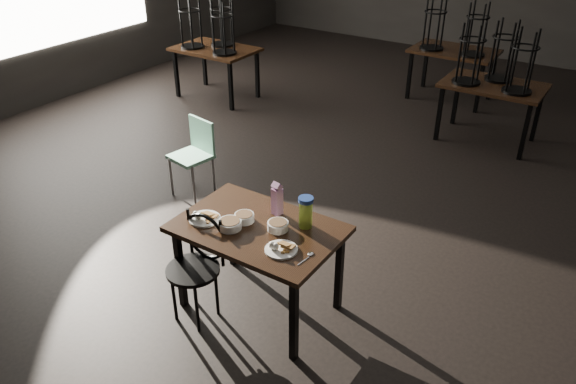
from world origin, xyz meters
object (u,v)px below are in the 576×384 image
Objects in this scene: bentwood_chair at (198,260)px; water_bottle at (306,212)px; main_table at (258,236)px; school_chair at (195,150)px; juice_carton at (277,199)px.

water_bottle is at bearing 37.09° from bentwood_chair.
school_chair is at bearing 145.29° from main_table.
school_chair is (-1.65, 0.91, -0.39)m from juice_carton.
juice_carton is at bearing 54.76° from bentwood_chair.
juice_carton is at bearing -18.29° from school_chair.
school_chair is at bearing 151.22° from juice_carton.
main_table is at bearing -24.22° from school_chair.
water_bottle reaches higher than school_chair.
water_bottle is (0.29, 0.20, 0.20)m from main_table.
bentwood_chair is at bearing -123.63° from juice_carton.
juice_carton reaches higher than water_bottle.
bentwood_chair is 1.05× the size of school_chair.
bentwood_chair is 1.94m from school_chair.
main_table is 0.48m from bentwood_chair.
main_table is 2.00m from school_chair.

